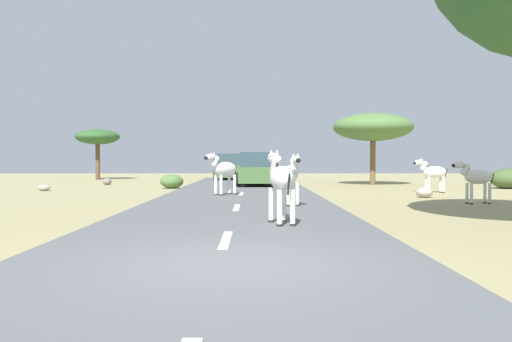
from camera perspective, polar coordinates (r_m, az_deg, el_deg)
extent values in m
plane|color=#998E60|center=(7.24, -2.67, -10.27)|extent=(90.00, 90.00, 0.00)
cube|color=#56595B|center=(7.25, -4.12, -10.07)|extent=(6.00, 64.00, 0.05)
cube|color=silver|center=(9.21, -3.29, -7.43)|extent=(0.16, 2.00, 0.01)
cube|color=silver|center=(15.16, -2.11, -3.97)|extent=(0.16, 2.00, 0.01)
cube|color=silver|center=(21.14, -1.60, -2.46)|extent=(0.16, 2.00, 0.01)
cube|color=silver|center=(27.13, -1.32, -1.62)|extent=(0.16, 2.00, 0.01)
cube|color=silver|center=(33.12, -1.14, -1.08)|extent=(0.16, 2.00, 0.01)
ellipsoid|color=silver|center=(15.90, 3.70, -0.29)|extent=(0.61, 1.14, 0.51)
cylinder|color=silver|center=(15.55, 3.52, -2.49)|extent=(0.13, 0.13, 0.74)
cylinder|color=#28231E|center=(15.58, 3.52, -3.75)|extent=(0.14, 0.14, 0.05)
cylinder|color=silver|center=(15.62, 4.50, -2.47)|extent=(0.13, 0.13, 0.74)
cylinder|color=#28231E|center=(15.64, 4.50, -3.73)|extent=(0.14, 0.14, 0.05)
cylinder|color=silver|center=(16.24, 2.93, -2.32)|extent=(0.13, 0.13, 0.74)
cylinder|color=#28231E|center=(16.26, 2.92, -3.53)|extent=(0.14, 0.14, 0.05)
cylinder|color=silver|center=(16.30, 3.87, -2.31)|extent=(0.13, 0.13, 0.74)
cylinder|color=#28231E|center=(16.33, 3.87, -3.51)|extent=(0.14, 0.14, 0.05)
cylinder|color=silver|center=(15.39, 4.17, 0.64)|extent=(0.26, 0.41, 0.43)
cube|color=black|center=(15.39, 4.17, 0.97)|extent=(0.10, 0.36, 0.30)
ellipsoid|color=silver|center=(15.14, 4.41, 1.23)|extent=(0.28, 0.50, 0.24)
ellipsoid|color=black|center=(14.96, 4.59, 1.16)|extent=(0.16, 0.19, 0.14)
cone|color=silver|center=(15.24, 4.05, 1.68)|extent=(0.10, 0.10, 0.14)
cone|color=silver|center=(15.28, 4.55, 1.68)|extent=(0.10, 0.10, 0.14)
cylinder|color=black|center=(16.43, 3.25, -0.58)|extent=(0.07, 0.16, 0.44)
ellipsoid|color=silver|center=(20.41, -3.35, 0.23)|extent=(1.10, 1.16, 0.54)
cylinder|color=silver|center=(20.27, -4.38, -1.53)|extent=(0.16, 0.16, 0.78)
cylinder|color=#28231E|center=(20.29, -4.38, -2.56)|extent=(0.19, 0.19, 0.05)
cylinder|color=silver|center=(20.06, -3.80, -1.56)|extent=(0.16, 0.16, 0.78)
cylinder|color=#28231E|center=(20.08, -3.80, -2.60)|extent=(0.19, 0.19, 0.05)
cylinder|color=silver|center=(20.80, -2.91, -1.46)|extent=(0.16, 0.16, 0.78)
cylinder|color=#28231E|center=(20.82, -2.91, -2.46)|extent=(0.19, 0.19, 0.05)
cylinder|color=silver|center=(20.60, -2.33, -1.48)|extent=(0.16, 0.16, 0.78)
cylinder|color=#28231E|center=(20.62, -2.32, -2.49)|extent=(0.19, 0.19, 0.05)
cylinder|color=silver|center=(20.02, -4.45, 1.00)|extent=(0.43, 0.44, 0.46)
cube|color=black|center=(20.02, -4.45, 1.27)|extent=(0.28, 0.31, 0.32)
ellipsoid|color=silver|center=(19.83, -5.00, 1.49)|extent=(0.49, 0.51, 0.25)
ellipsoid|color=black|center=(19.69, -5.42, 1.43)|extent=(0.22, 0.23, 0.15)
cone|color=silver|center=(19.97, -4.89, 1.85)|extent=(0.13, 0.13, 0.15)
cone|color=silver|center=(19.87, -4.60, 1.85)|extent=(0.13, 0.13, 0.15)
cylinder|color=black|center=(20.82, -2.24, -0.03)|extent=(0.14, 0.15, 0.46)
ellipsoid|color=silver|center=(11.31, 2.79, -0.79)|extent=(0.67, 1.18, 0.53)
cylinder|color=silver|center=(11.74, 3.00, -3.67)|extent=(0.13, 0.13, 0.76)
cylinder|color=#28231E|center=(11.77, 3.00, -5.40)|extent=(0.15, 0.15, 0.05)
cylinder|color=silver|center=(11.66, 1.65, -3.70)|extent=(0.13, 0.13, 0.76)
cylinder|color=#28231E|center=(11.70, 1.65, -5.44)|extent=(0.15, 0.15, 0.05)
cylinder|color=silver|center=(11.03, 4.00, -4.00)|extent=(0.13, 0.13, 0.76)
cylinder|color=#28231E|center=(11.07, 3.99, -5.83)|extent=(0.15, 0.15, 0.05)
cylinder|color=silver|center=(10.96, 2.56, -4.03)|extent=(0.13, 0.13, 0.76)
cylinder|color=#28231E|center=(11.00, 2.56, -5.87)|extent=(0.15, 0.15, 0.05)
cylinder|color=silver|center=(11.82, 2.13, 0.62)|extent=(0.28, 0.43, 0.45)
cube|color=black|center=(11.82, 2.13, 1.06)|extent=(0.12, 0.37, 0.31)
ellipsoid|color=silver|center=(12.07, 1.82, 1.42)|extent=(0.30, 0.52, 0.24)
ellipsoid|color=black|center=(12.26, 1.60, 1.34)|extent=(0.17, 0.20, 0.15)
cone|color=silver|center=(11.97, 2.29, 2.01)|extent=(0.11, 0.11, 0.14)
cone|color=silver|center=(11.94, 1.63, 2.01)|extent=(0.11, 0.11, 0.14)
cylinder|color=black|center=(10.77, 3.56, -1.44)|extent=(0.07, 0.16, 0.45)
ellipsoid|color=silver|center=(23.56, 18.80, -0.08)|extent=(1.07, 0.56, 0.48)
cylinder|color=silver|center=(23.54, 17.92, -1.42)|extent=(0.12, 0.12, 0.69)
cylinder|color=#28231E|center=(23.56, 17.92, -2.21)|extent=(0.13, 0.13, 0.05)
cylinder|color=silver|center=(23.31, 18.21, -1.45)|extent=(0.12, 0.12, 0.69)
cylinder|color=#28231E|center=(23.33, 18.21, -2.24)|extent=(0.13, 0.13, 0.05)
cylinder|color=silver|center=(23.85, 19.35, -1.40)|extent=(0.12, 0.12, 0.69)
cylinder|color=#28231E|center=(23.87, 19.34, -2.17)|extent=(0.13, 0.13, 0.05)
cylinder|color=silver|center=(23.63, 19.65, -1.42)|extent=(0.12, 0.12, 0.69)
cylinder|color=#28231E|center=(23.64, 19.64, -2.21)|extent=(0.13, 0.13, 0.05)
cylinder|color=silver|center=(23.33, 17.74, 0.52)|extent=(0.39, 0.24, 0.41)
cube|color=black|center=(23.33, 17.75, 0.72)|extent=(0.34, 0.09, 0.28)
ellipsoid|color=silver|center=(23.22, 17.22, 0.89)|extent=(0.47, 0.25, 0.22)
ellipsoid|color=black|center=(23.14, 16.83, 0.85)|extent=(0.17, 0.15, 0.13)
cone|color=silver|center=(23.33, 17.40, 1.17)|extent=(0.10, 0.10, 0.13)
cone|color=silver|center=(23.21, 17.54, 1.16)|extent=(0.10, 0.10, 0.13)
cylinder|color=black|center=(23.81, 19.87, -0.30)|extent=(0.15, 0.06, 0.41)
ellipsoid|color=silver|center=(18.42, 22.94, -0.59)|extent=(1.04, 0.56, 0.46)
cylinder|color=silver|center=(18.38, 21.88, -2.25)|extent=(0.11, 0.11, 0.67)
cylinder|color=#28231E|center=(18.40, 21.87, -3.22)|extent=(0.13, 0.13, 0.04)
cylinder|color=silver|center=(18.17, 22.30, -2.29)|extent=(0.11, 0.11, 0.67)
cylinder|color=#28231E|center=(18.19, 22.29, -3.28)|extent=(0.13, 0.13, 0.04)
cylinder|color=silver|center=(18.73, 23.54, -2.20)|extent=(0.11, 0.11, 0.67)
cylinder|color=#28231E|center=(18.75, 23.53, -3.15)|extent=(0.13, 0.13, 0.04)
cylinder|color=silver|center=(18.53, 23.97, -2.24)|extent=(0.11, 0.11, 0.67)
cylinder|color=#28231E|center=(18.55, 23.96, -3.21)|extent=(0.13, 0.13, 0.04)
cylinder|color=silver|center=(18.16, 21.71, 0.15)|extent=(0.38, 0.24, 0.40)
cube|color=black|center=(18.16, 21.71, 0.40)|extent=(0.33, 0.09, 0.27)
ellipsoid|color=silver|center=(18.04, 21.10, 0.61)|extent=(0.45, 0.25, 0.21)
ellipsoid|color=black|center=(17.95, 20.63, 0.56)|extent=(0.17, 0.15, 0.13)
cone|color=silver|center=(18.15, 21.28, 0.95)|extent=(0.09, 0.09, 0.13)
cone|color=silver|center=(18.04, 21.49, 0.95)|extent=(0.09, 0.09, 0.13)
cylinder|color=black|center=(18.70, 24.19, -0.85)|extent=(0.14, 0.06, 0.40)
cube|color=#476B38|center=(27.75, -0.02, -0.36)|extent=(1.84, 4.22, 0.80)
cube|color=#334751|center=(27.54, -0.02, 1.25)|extent=(1.66, 2.21, 0.76)
cube|color=black|center=(29.92, -0.08, -0.76)|extent=(1.71, 0.17, 0.24)
cylinder|color=black|center=(29.14, 1.71, -0.75)|extent=(0.23, 0.68, 0.68)
cylinder|color=black|center=(29.11, -1.83, -0.75)|extent=(0.23, 0.68, 0.68)
cylinder|color=black|center=(26.44, 1.97, -0.96)|extent=(0.23, 0.68, 0.68)
cylinder|color=black|center=(26.41, -1.93, -0.97)|extent=(0.23, 0.68, 0.68)
cube|color=#476B38|center=(36.10, -2.70, 0.04)|extent=(2.03, 4.30, 0.80)
cube|color=#334751|center=(35.89, -2.73, 1.27)|extent=(1.76, 2.29, 0.76)
cube|color=black|center=(38.25, -2.38, -0.30)|extent=(1.72, 0.26, 0.24)
cylinder|color=black|center=(37.37, -1.13, -0.28)|extent=(0.26, 0.69, 0.68)
cylinder|color=black|center=(37.54, -3.87, -0.28)|extent=(0.26, 0.69, 0.68)
cylinder|color=black|center=(34.68, -1.44, -0.41)|extent=(0.26, 0.69, 0.68)
cylinder|color=black|center=(34.87, -4.39, -0.41)|extent=(0.26, 0.69, 0.68)
cylinder|color=brown|center=(38.19, -16.76, 0.94)|extent=(0.31, 0.31, 2.45)
ellipsoid|color=#2D5628|center=(38.22, -16.78, 3.57)|extent=(3.03, 3.03, 1.06)
cylinder|color=brown|center=(29.81, 12.53, 0.86)|extent=(0.30, 0.30, 2.44)
ellipsoid|color=#4C7038|center=(29.86, 12.55, 4.66)|extent=(4.36, 4.36, 1.53)
ellipsoid|color=#425B2D|center=(28.31, 25.53, -0.74)|extent=(1.63, 1.46, 0.98)
ellipsoid|color=#4C7038|center=(26.04, -9.11, -1.12)|extent=(1.14, 1.03, 0.68)
ellipsoid|color=gray|center=(30.19, -15.82, -1.11)|extent=(0.48, 0.47, 0.38)
ellipsoid|color=#A89E8C|center=(25.65, -21.98, -1.69)|extent=(0.55, 0.55, 0.28)
ellipsoid|color=#A89E8C|center=(20.70, 17.76, -2.22)|extent=(0.62, 0.58, 0.38)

